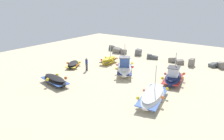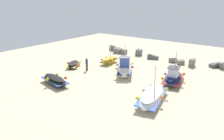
# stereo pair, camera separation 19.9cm
# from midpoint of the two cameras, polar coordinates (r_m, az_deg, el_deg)

# --- Properties ---
(ground_plane) EXTENTS (49.39, 49.39, 0.00)m
(ground_plane) POSITION_cam_midpoint_polar(r_m,az_deg,el_deg) (26.41, 4.16, -1.47)
(ground_plane) COLOR beige
(fishing_boat_0) EXTENTS (2.71, 3.38, 0.74)m
(fishing_boat_0) POSITION_cam_midpoint_polar(r_m,az_deg,el_deg) (30.10, -10.15, 1.48)
(fishing_boat_0) COLOR black
(fishing_boat_0) RESTS_ON ground_plane
(fishing_boat_1) EXTENTS (2.60, 4.64, 3.39)m
(fishing_boat_1) POSITION_cam_midpoint_polar(r_m,az_deg,el_deg) (24.76, 16.38, -2.01)
(fishing_boat_1) COLOR navy
(fishing_boat_1) RESTS_ON ground_plane
(fishing_boat_2) EXTENTS (4.26, 2.26, 1.02)m
(fishing_boat_2) POSITION_cam_midpoint_polar(r_m,az_deg,el_deg) (24.28, -14.93, -2.68)
(fishing_boat_2) COLOR black
(fishing_boat_2) RESTS_ON ground_plane
(fishing_boat_3) EXTENTS (4.04, 5.00, 3.83)m
(fishing_boat_3) POSITION_cam_midpoint_polar(r_m,az_deg,el_deg) (26.48, 3.63, 0.45)
(fishing_boat_3) COLOR white
(fishing_boat_3) RESTS_ON ground_plane
(fishing_boat_4) EXTENTS (2.78, 5.63, 3.43)m
(fishing_boat_4) POSITION_cam_midpoint_polar(r_m,az_deg,el_deg) (19.93, 11.08, -6.99)
(fishing_boat_4) COLOR white
(fishing_boat_4) RESTS_ON ground_plane
(fishing_boat_5) EXTENTS (1.81, 3.52, 2.79)m
(fishing_boat_5) POSITION_cam_midpoint_polar(r_m,az_deg,el_deg) (31.12, -0.58, 2.62)
(fishing_boat_5) COLOR gold
(fishing_boat_5) RESTS_ON ground_plane
(person_walking) EXTENTS (0.32, 0.32, 1.75)m
(person_walking) POSITION_cam_midpoint_polar(r_m,az_deg,el_deg) (28.07, -6.63, 1.84)
(person_walking) COLOR #2D2D38
(person_walking) RESTS_ON ground_plane
(breakwater_rocks) EXTENTS (19.64, 2.74, 1.25)m
(breakwater_rocks) POSITION_cam_midpoint_polar(r_m,az_deg,el_deg) (34.36, 11.70, 3.63)
(breakwater_rocks) COLOR #4C5156
(breakwater_rocks) RESTS_ON ground_plane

